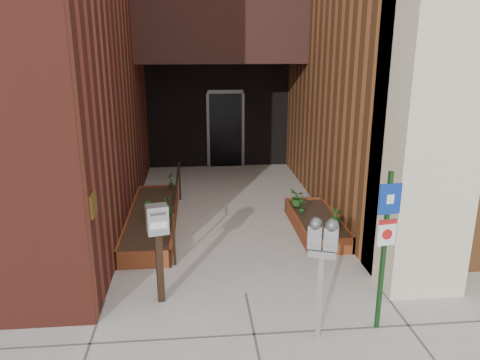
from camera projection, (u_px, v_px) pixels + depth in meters
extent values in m
plane|color=#9E9991|center=(246.00, 293.00, 6.77)|extent=(80.00, 80.00, 0.00)
cube|color=beige|center=(425.00, 138.00, 6.57)|extent=(1.10, 1.20, 4.40)
cube|color=black|center=(220.00, 20.00, 11.36)|extent=(4.20, 2.00, 2.00)
cube|color=black|center=(218.00, 114.00, 13.40)|extent=(4.00, 0.30, 3.00)
cube|color=black|center=(226.00, 130.00, 13.38)|extent=(0.90, 0.06, 2.10)
cube|color=#B79338|center=(93.00, 205.00, 5.97)|extent=(0.04, 0.30, 0.30)
cube|color=maroon|center=(143.00, 260.00, 7.47)|extent=(0.90, 0.04, 0.30)
cube|color=maroon|center=(159.00, 192.00, 10.86)|extent=(0.90, 0.04, 0.30)
cube|color=maroon|center=(130.00, 220.00, 9.12)|extent=(0.04, 3.60, 0.30)
cube|color=maroon|center=(174.00, 219.00, 9.20)|extent=(0.04, 3.60, 0.30)
cube|color=black|center=(152.00, 220.00, 9.17)|extent=(0.82, 3.52, 0.26)
cube|color=maroon|center=(332.00, 247.00, 7.95)|extent=(0.80, 0.04, 0.30)
cube|color=maroon|center=(303.00, 204.00, 10.01)|extent=(0.80, 0.04, 0.30)
cube|color=maroon|center=(297.00, 224.00, 8.94)|extent=(0.04, 2.20, 0.30)
cube|color=maroon|center=(335.00, 222.00, 9.01)|extent=(0.04, 2.20, 0.30)
cube|color=black|center=(316.00, 224.00, 8.98)|extent=(0.72, 2.12, 0.26)
cylinder|color=black|center=(174.00, 239.00, 7.50)|extent=(0.04, 0.04, 0.90)
cylinder|color=black|center=(180.00, 181.00, 10.65)|extent=(0.04, 0.04, 0.90)
cylinder|color=black|center=(176.00, 184.00, 8.95)|extent=(0.04, 3.30, 0.04)
cube|color=#98989B|center=(320.00, 297.00, 5.64)|extent=(0.08, 0.08, 1.08)
cube|color=#98989B|center=(322.00, 253.00, 5.47)|extent=(0.35, 0.24, 0.09)
cube|color=#98989B|center=(315.00, 237.00, 5.44)|extent=(0.19, 0.16, 0.28)
sphere|color=#59595B|center=(316.00, 224.00, 5.39)|extent=(0.16, 0.16, 0.16)
cube|color=white|center=(315.00, 237.00, 5.38)|extent=(0.09, 0.04, 0.05)
cube|color=#B21414|center=(314.00, 244.00, 5.41)|extent=(0.09, 0.04, 0.03)
cube|color=#98989B|center=(331.00, 239.00, 5.39)|extent=(0.19, 0.16, 0.28)
sphere|color=#59595B|center=(332.00, 225.00, 5.35)|extent=(0.16, 0.16, 0.16)
cube|color=white|center=(331.00, 239.00, 5.33)|extent=(0.09, 0.04, 0.05)
cube|color=#B21414|center=(330.00, 246.00, 5.36)|extent=(0.09, 0.04, 0.03)
cube|color=#143814|center=(383.00, 253.00, 5.68)|extent=(0.05, 0.05, 2.07)
cube|color=navy|center=(390.00, 199.00, 5.45)|extent=(0.28, 0.06, 0.38)
cube|color=white|center=(390.00, 199.00, 5.45)|extent=(0.09, 0.02, 0.11)
cube|color=white|center=(387.00, 233.00, 5.57)|extent=(0.24, 0.05, 0.33)
cube|color=#B21414|center=(388.00, 222.00, 5.53)|extent=(0.23, 0.05, 0.06)
cylinder|color=#B21414|center=(387.00, 234.00, 5.57)|extent=(0.13, 0.03, 0.13)
cube|color=black|center=(160.00, 267.00, 6.44)|extent=(0.11, 0.11, 1.04)
cube|color=silver|center=(157.00, 219.00, 6.24)|extent=(0.32, 0.27, 0.40)
cube|color=#59595B|center=(158.00, 214.00, 6.11)|extent=(0.20, 0.06, 0.04)
cube|color=white|center=(159.00, 226.00, 6.15)|extent=(0.22, 0.06, 0.09)
imported|color=#285719|center=(165.00, 216.00, 8.38)|extent=(0.49, 0.49, 0.39)
imported|color=#1F5117|center=(148.00, 210.00, 8.74)|extent=(0.26, 0.26, 0.34)
imported|color=#2A5D1A|center=(167.00, 206.00, 8.93)|extent=(0.30, 0.30, 0.37)
imported|color=#19591F|center=(171.00, 180.00, 10.63)|extent=(0.24, 0.24, 0.35)
imported|color=#1B601C|center=(335.00, 217.00, 8.40)|extent=(0.23, 0.23, 0.34)
imported|color=#1A5C1F|center=(302.00, 206.00, 9.02)|extent=(0.20, 0.20, 0.30)
imported|color=#205317|center=(297.00, 197.00, 9.41)|extent=(0.34, 0.34, 0.37)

